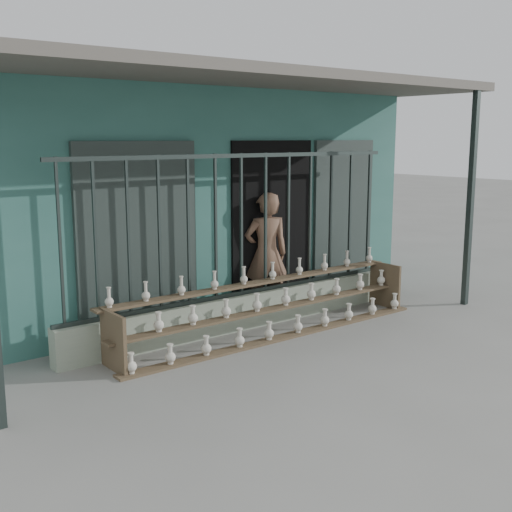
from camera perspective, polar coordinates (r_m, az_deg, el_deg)
ground at (r=7.42m, az=4.82°, el=-8.73°), size 60.00×60.00×0.00m
workshop_building at (r=10.54m, az=-10.92°, el=5.85°), size 7.40×6.60×3.21m
parapet_wall at (r=8.31m, az=-1.28°, el=-4.96°), size 5.00×0.20×0.45m
security_fence at (r=8.09m, az=-1.31°, el=2.74°), size 5.00×0.04×1.80m
shelf_rack at (r=8.06m, az=1.42°, el=-4.49°), size 4.50×0.68×0.85m
elderly_woman at (r=8.85m, az=0.93°, el=0.17°), size 0.73×0.60×1.71m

